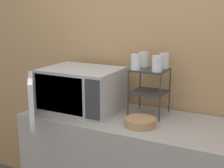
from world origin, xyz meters
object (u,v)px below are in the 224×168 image
(bowl, at_px, (140,122))
(glass_front_left, at_px, (136,62))
(glass_front_right, at_px, (157,64))
(microwave, at_px, (80,89))
(glass_back_right, at_px, (164,61))
(dish_rack, at_px, (150,82))
(glass_back_left, at_px, (144,59))

(bowl, bearing_deg, glass_front_left, 122.94)
(glass_front_right, bearing_deg, microwave, -174.03)
(glass_back_right, distance_m, bowl, 0.49)
(dish_rack, xyz_separation_m, glass_front_left, (-0.08, -0.07, 0.15))
(glass_back_right, height_order, bowl, glass_back_right)
(glass_back_right, bearing_deg, microwave, -161.29)
(microwave, height_order, glass_front_right, glass_front_right)
(glass_front_left, height_order, glass_back_right, same)
(microwave, xyz_separation_m, glass_back_right, (0.59, 0.20, 0.24))
(bowl, bearing_deg, glass_front_right, 77.04)
(dish_rack, relative_size, glass_front_left, 3.10)
(glass_front_left, distance_m, bowl, 0.42)
(microwave, relative_size, bowl, 3.92)
(microwave, bearing_deg, bowl, -12.01)
(microwave, distance_m, glass_back_left, 0.54)
(glass_front_left, xyz_separation_m, bowl, (0.11, -0.17, -0.37))
(glass_front_left, relative_size, bowl, 0.54)
(glass_back_left, relative_size, bowl, 0.54)
(glass_front_left, bearing_deg, glass_front_right, 1.65)
(microwave, relative_size, glass_back_right, 7.26)
(microwave, bearing_deg, dish_rack, 13.91)
(glass_back_left, distance_m, bowl, 0.50)
(dish_rack, bearing_deg, bowl, -82.13)
(glass_front_left, bearing_deg, dish_rack, 41.73)
(glass_back_left, bearing_deg, bowl, -70.74)
(glass_front_right, distance_m, glass_back_left, 0.20)
(glass_back_left, xyz_separation_m, bowl, (0.11, -0.31, -0.37))
(glass_back_right, relative_size, glass_front_right, 1.00)
(dish_rack, bearing_deg, glass_front_left, -138.27)
(dish_rack, height_order, glass_front_right, glass_front_right)
(dish_rack, height_order, glass_back_right, glass_back_right)
(bowl, bearing_deg, dish_rack, 97.87)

